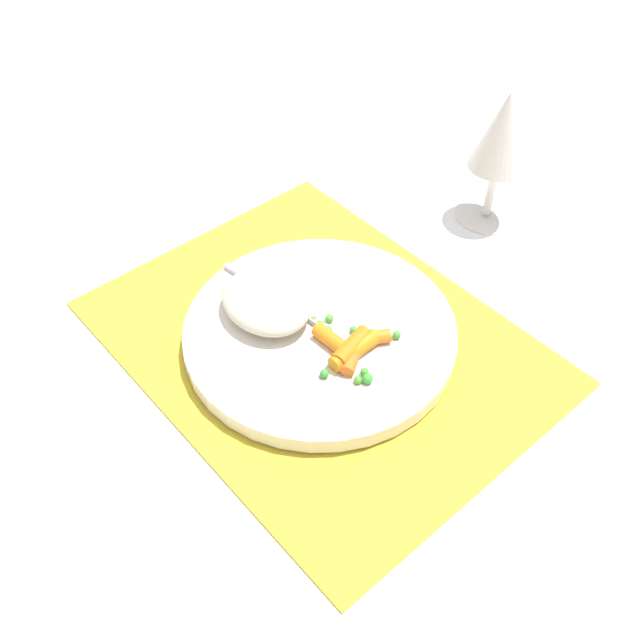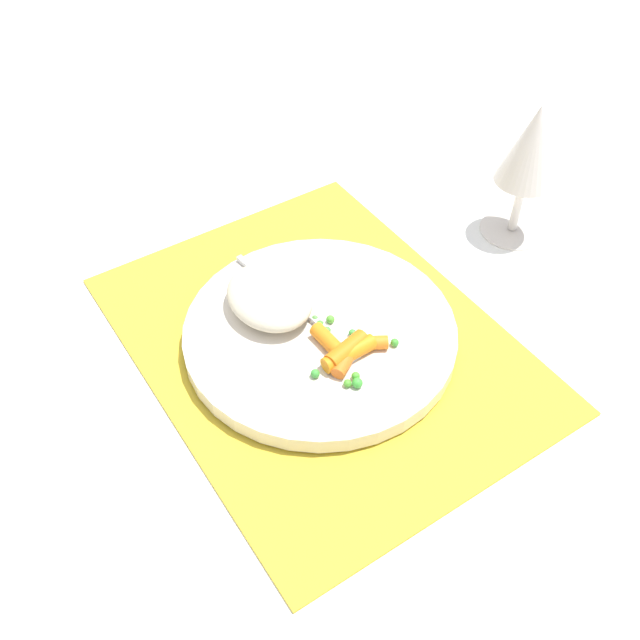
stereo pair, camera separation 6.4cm
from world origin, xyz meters
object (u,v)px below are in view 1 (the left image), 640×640
(wine_glass, at_px, (502,135))
(fork, at_px, (306,316))
(rice_mound, at_px, (266,302))
(carrot_portion, at_px, (352,347))
(plate, at_px, (320,333))

(wine_glass, bearing_deg, fork, -88.56)
(rice_mound, height_order, fork, rice_mound)
(carrot_portion, xyz_separation_m, fork, (-0.06, -0.00, -0.00))
(plate, xyz_separation_m, fork, (-0.02, -0.00, 0.01))
(rice_mound, bearing_deg, plate, 29.31)
(rice_mound, height_order, carrot_portion, rice_mound)
(carrot_portion, height_order, fork, carrot_portion)
(fork, bearing_deg, rice_mound, -141.32)
(carrot_portion, bearing_deg, fork, -176.79)
(rice_mound, bearing_deg, fork, 38.68)
(plate, xyz_separation_m, wine_glass, (-0.02, 0.28, 0.09))
(fork, bearing_deg, plate, 7.87)
(fork, distance_m, wine_glass, 0.30)
(rice_mound, relative_size, wine_glass, 0.61)
(plate, xyz_separation_m, carrot_portion, (0.04, 0.00, 0.02))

